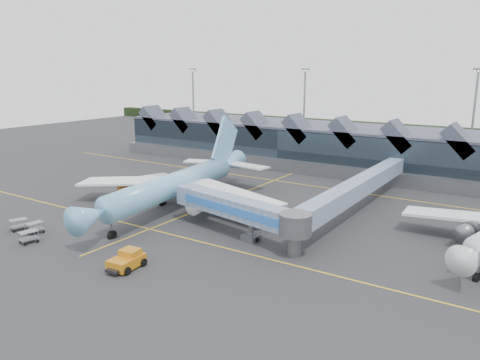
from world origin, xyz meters
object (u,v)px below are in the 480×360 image
Objects in this scene: fuel_truck at (145,183)px; pushback_tug at (127,260)px; main_airliner at (179,183)px; jet_bridge at (246,212)px.

fuel_truck reaches higher than pushback_tug.
main_airliner reaches higher than fuel_truck.
pushback_tug is at bearing -32.38° from fuel_truck.
main_airliner is at bearing 111.56° from pushback_tug.
jet_bridge is at bearing -2.59° from fuel_truck.
pushback_tug is at bearing -70.28° from main_airliner.
main_airliner is 4.37× the size of fuel_truck.
main_airliner is 9.02× the size of pushback_tug.
fuel_truck is at bearing 155.78° from main_airliner.
pushback_tug is (-6.17, -15.40, -2.86)m from jet_bridge.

